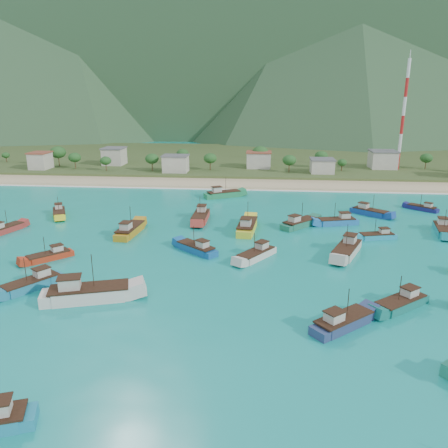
# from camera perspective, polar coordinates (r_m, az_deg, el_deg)

# --- Properties ---
(ground) EXTENTS (600.00, 600.00, 0.00)m
(ground) POSITION_cam_1_polar(r_m,az_deg,el_deg) (83.94, 3.12, -5.60)
(ground) COLOR #0C7785
(ground) RESTS_ON ground
(beach) EXTENTS (400.00, 18.00, 1.20)m
(beach) POSITION_cam_1_polar(r_m,az_deg,el_deg) (159.84, 4.30, 5.18)
(beach) COLOR beige
(beach) RESTS_ON ground
(land) EXTENTS (400.00, 110.00, 2.40)m
(land) POSITION_cam_1_polar(r_m,az_deg,el_deg) (219.95, 4.65, 8.34)
(land) COLOR #385123
(land) RESTS_ON ground
(surf_line) EXTENTS (400.00, 2.50, 0.08)m
(surf_line) POSITION_cam_1_polar(r_m,az_deg,el_deg) (150.55, 4.22, 4.46)
(surf_line) COLOR white
(surf_line) RESTS_ON ground
(mountains) EXTENTS (1520.00, 440.00, 260.00)m
(mountains) POSITION_cam_1_polar(r_m,az_deg,el_deg) (487.69, 3.14, 25.53)
(mountains) COLOR slate
(mountains) RESTS_ON ground
(village) EXTENTS (206.40, 27.97, 7.30)m
(village) POSITION_cam_1_polar(r_m,az_deg,el_deg) (182.15, 8.99, 7.97)
(village) COLOR beige
(village) RESTS_ON ground
(vegetation) EXTENTS (273.62, 25.95, 9.10)m
(vegetation) POSITION_cam_1_polar(r_m,az_deg,el_deg) (182.89, -0.03, 8.37)
(vegetation) COLOR #235623
(vegetation) RESTS_ON ground
(radio_tower) EXTENTS (1.20, 1.20, 43.25)m
(radio_tower) POSITION_cam_1_polar(r_m,az_deg,el_deg) (193.70, 22.37, 12.95)
(radio_tower) COLOR red
(radio_tower) RESTS_ON ground
(boat_1) EXTENTS (8.09, 12.54, 7.16)m
(boat_1) POSITION_cam_1_polar(r_m,az_deg,el_deg) (93.20, 15.74, -3.32)
(boat_1) COLOR beige
(boat_1) RESTS_ON ground
(boat_2) EXTENTS (7.95, 7.29, 4.93)m
(boat_2) POSITION_cam_1_polar(r_m,az_deg,el_deg) (135.93, 24.48, 1.86)
(boat_2) COLOR navy
(boat_2) RESTS_ON ground
(boat_3) EXTENTS (14.46, 7.98, 8.19)m
(boat_3) POSITION_cam_1_polar(r_m,az_deg,el_deg) (73.83, -17.37, -8.71)
(boat_3) COLOR silver
(boat_3) RESTS_ON ground
(boat_5) EXTENTS (9.87, 10.18, 6.47)m
(boat_5) POSITION_cam_1_polar(r_m,az_deg,el_deg) (109.80, 9.83, 0.03)
(boat_5) COLOR #1D6D52
(boat_5) RESTS_ON ground
(boat_7) EXTENTS (9.89, 8.99, 6.11)m
(boat_7) POSITION_cam_1_polar(r_m,az_deg,el_deg) (125.24, 18.49, 1.45)
(boat_7) COLOR #174093
(boat_7) RESTS_ON ground
(boat_8) EXTENTS (12.02, 8.66, 6.96)m
(boat_8) POSITION_cam_1_polar(r_m,az_deg,el_deg) (139.33, -0.13, 3.87)
(boat_8) COLOR #1D814E
(boat_8) RESTS_ON ground
(boat_9) EXTENTS (9.72, 8.61, 5.95)m
(boat_9) POSITION_cam_1_polar(r_m,az_deg,el_deg) (73.68, 22.13, -9.62)
(boat_9) COLOR #126A62
(boat_9) RESTS_ON ground
(boat_10) EXTENTS (7.09, 10.29, 5.92)m
(boat_10) POSITION_cam_1_polar(r_m,az_deg,el_deg) (126.07, -20.72, 1.30)
(boat_10) COLOR yellow
(boat_10) RESTS_ON ground
(boat_12) EXTENTS (8.17, 8.34, 5.33)m
(boat_12) POSITION_cam_1_polar(r_m,az_deg,el_deg) (93.91, -21.85, -3.99)
(boat_12) COLOR #B12E15
(boat_12) RESTS_ON ground
(boat_13) EXTENTS (9.62, 8.62, 5.92)m
(boat_13) POSITION_cam_1_polar(r_m,az_deg,el_deg) (91.33, -3.61, -3.27)
(boat_13) COLOR #125597
(boat_13) RESTS_ON ground
(boat_14) EXTENTS (8.41, 10.31, 6.14)m
(boat_14) POSITION_cam_1_polar(r_m,az_deg,el_deg) (81.54, -23.77, -7.23)
(boat_14) COLOR teal
(boat_14) RESTS_ON ground
(boat_15) EXTENTS (5.73, 10.02, 5.68)m
(boat_15) POSITION_cam_1_polar(r_m,az_deg,el_deg) (116.36, -26.67, -0.67)
(boat_15) COLOR maroon
(boat_15) RESTS_ON ground
(boat_17) EXTENTS (8.85, 4.45, 5.02)m
(boat_17) POSITION_cam_1_polar(r_m,az_deg,el_deg) (105.37, 19.36, -1.56)
(boat_17) COLOR #1F99BE
(boat_17) RESTS_ON ground
(boat_18) EXTENTS (9.95, 9.15, 6.18)m
(boat_18) POSITION_cam_1_polar(r_m,az_deg,el_deg) (65.36, 15.23, -12.35)
(boat_18) COLOR navy
(boat_18) RESTS_ON ground
(boat_19) EXTENTS (3.50, 11.80, 6.97)m
(boat_19) POSITION_cam_1_polar(r_m,az_deg,el_deg) (113.69, -3.07, 0.88)
(boat_19) COLOR #B6382E
(boat_19) RESTS_ON ground
(boat_23) EXTENTS (8.20, 10.06, 5.99)m
(boat_23) POSITION_cam_1_polar(r_m,az_deg,el_deg) (88.03, 4.26, -4.05)
(boat_23) COLOR beige
(boat_23) RESTS_ON ground
(boat_24) EXTENTS (5.37, 11.29, 6.42)m
(boat_24) POSITION_cam_1_polar(r_m,az_deg,el_deg) (115.55, 26.68, -0.71)
(boat_24) COLOR teal
(boat_24) RESTS_ON ground
(boat_25) EXTENTS (4.76, 12.82, 7.42)m
(boat_25) POSITION_cam_1_polar(r_m,az_deg,el_deg) (105.16, 3.03, -0.39)
(boat_25) COLOR yellow
(boat_25) RESTS_ON ground
(boat_28) EXTENTS (4.39, 11.98, 6.94)m
(boat_28) POSITION_cam_1_polar(r_m,az_deg,el_deg) (104.85, -12.19, -0.86)
(boat_28) COLOR #B07F1A
(boat_28) RESTS_ON ground
(boat_31) EXTENTS (10.74, 5.53, 6.09)m
(boat_31) POSITION_cam_1_polar(r_m,az_deg,el_deg) (113.70, 14.56, 0.28)
(boat_31) COLOR #206DB7
(boat_31) RESTS_ON ground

